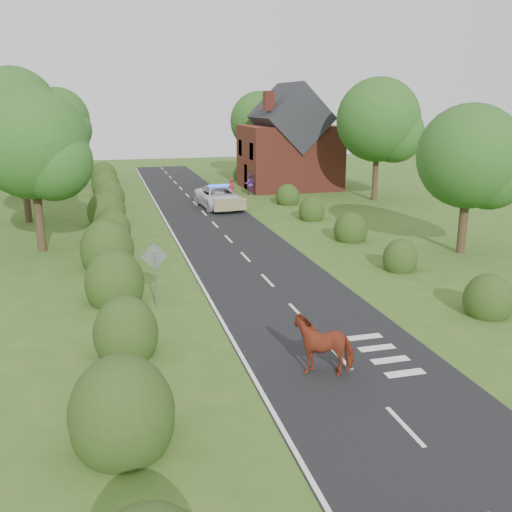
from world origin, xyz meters
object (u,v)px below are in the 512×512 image
object	(u,v)px
road_sign	(155,265)
pedestrian_purple	(250,184)
police_van	(219,197)
pedestrian_red	(231,189)
cow	(323,347)

from	to	relation	value
road_sign	pedestrian_purple	bearing A→B (deg)	68.05
road_sign	police_van	bearing A→B (deg)	71.98
pedestrian_red	pedestrian_purple	world-z (taller)	pedestrian_purple
road_sign	pedestrian_purple	xyz separation A→B (m)	(10.16, 25.21, -0.77)
pedestrian_red	pedestrian_purple	bearing A→B (deg)	-132.20
road_sign	cow	world-z (taller)	road_sign
pedestrian_red	pedestrian_purple	xyz separation A→B (m)	(2.05, 1.94, 0.05)
police_van	pedestrian_red	world-z (taller)	police_van
road_sign	cow	xyz separation A→B (m)	(4.20, -6.63, -0.94)
road_sign	police_van	world-z (taller)	road_sign
police_van	pedestrian_purple	xyz separation A→B (m)	(3.72, 5.42, 0.10)
pedestrian_purple	pedestrian_red	bearing A→B (deg)	52.71
road_sign	pedestrian_red	distance (m)	24.65
cow	pedestrian_red	distance (m)	30.15
road_sign	pedestrian_red	world-z (taller)	road_sign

